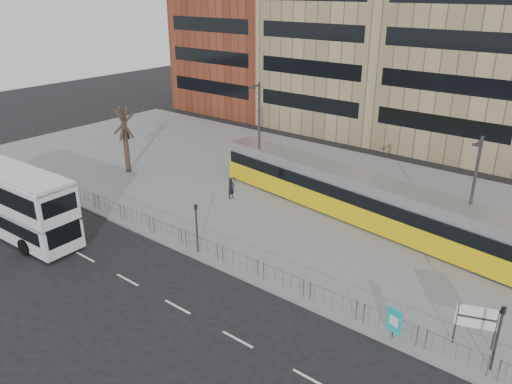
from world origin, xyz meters
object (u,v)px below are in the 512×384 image
Objects in this scene: traffic_light_west at (196,222)px; lamp_post_east at (472,191)px; station_sign at (477,319)px; pedestrian at (231,188)px; double_decker_bus at (10,198)px; tram at (377,203)px; traffic_light_east at (499,330)px; bare_tree at (122,104)px; ad_panel at (394,321)px; lamp_post_west at (259,132)px.

traffic_light_west is 16.00m from lamp_post_east.
station_sign is 20.26m from pedestrian.
tram is at bearing 37.98° from double_decker_bus.
tram is (18.06, 15.38, -0.70)m from double_decker_bus.
bare_tree is (-31.30, 5.76, 3.86)m from traffic_light_east.
pedestrian is 8.41m from traffic_light_west.
traffic_light_west is at bearing -23.27° from bare_tree.
station_sign is (26.92, 6.95, -0.85)m from double_decker_bus.
ad_panel is at bearing -17.91° from traffic_light_west.
lamp_post_west is (-3.68, 10.53, 2.53)m from traffic_light_west.
tram reaches higher than traffic_light_east.
tram is 12.23m from station_sign.
traffic_light_east is (4.08, 0.66, 1.10)m from ad_panel.
traffic_light_east is (27.97, 5.95, -0.31)m from double_decker_bus.
pedestrian is 0.22× the size of lamp_post_east.
double_decker_bus is 14.93m from pedestrian.
ad_panel is (23.90, 5.30, -1.40)m from double_decker_bus.
pedestrian is 0.19× the size of lamp_post_west.
double_decker_bus is 7.10× the size of pedestrian.
lamp_post_west reaches higher than tram.
pedestrian is at bearing -177.47° from traffic_light_east.
pedestrian is at bearing 5.70° from bare_tree.
bare_tree is (-11.01, -4.22, 1.33)m from lamp_post_west.
tram is 12.03m from traffic_light_west.
bare_tree is at bearing 103.41° from double_decker_bus.
ad_panel is at bearing -172.40° from station_sign.
lamp_post_west is at bearing 177.57° from lamp_post_east.
tram is at bearing 137.60° from ad_panel.
ad_panel is at bearing 10.05° from double_decker_bus.
traffic_light_west is 0.39× the size of bare_tree.
station_sign is 1.29× the size of pedestrian.
traffic_light_west is 16.45m from bare_tree.
lamp_post_west is 1.15× the size of lamp_post_east.
double_decker_bus is at bearing 173.44° from station_sign.
station_sign is 30.93m from bare_tree.
traffic_light_west is 11.44m from lamp_post_west.
bare_tree reaches higher than ad_panel.
traffic_light_west is at bearing -141.64° from lamp_post_east.
tram is 16.81× the size of pedestrian.
ad_panel is 18.00m from pedestrian.
ad_panel is (-3.02, -1.65, -0.55)m from station_sign.
traffic_light_west reaches higher than station_sign.
lamp_post_east reaches higher than tram.
station_sign is 0.26× the size of bare_tree.
tram is at bearing 157.49° from traffic_light_east.
bare_tree reaches higher than double_decker_bus.
tram is 22.11m from bare_tree.
double_decker_bus is 12.58m from traffic_light_west.
lamp_post_east reaches higher than ad_panel.
lamp_post_east is at bearing 30.19° from double_decker_bus.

